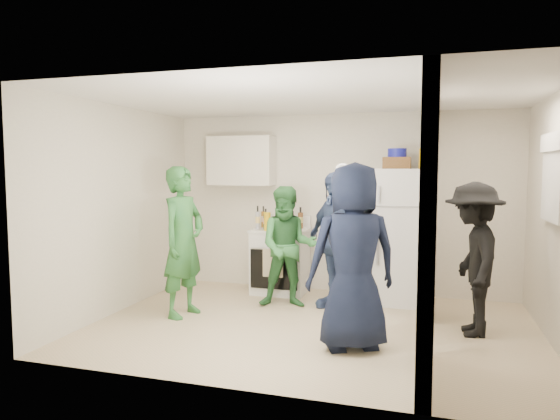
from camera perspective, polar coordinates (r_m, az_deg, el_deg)
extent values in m
plane|color=#CFB492|center=(5.66, 3.64, -13.17)|extent=(4.80, 4.80, 0.00)
plane|color=silver|center=(7.07, 6.79, 0.76)|extent=(4.80, 0.00, 4.80)
plane|color=silver|center=(3.78, -2.08, -2.75)|extent=(4.80, 0.00, 4.80)
plane|color=silver|center=(6.38, -17.79, 0.12)|extent=(0.00, 3.40, 3.40)
plane|color=silver|center=(5.40, 29.36, -1.08)|extent=(0.00, 3.40, 3.40)
plane|color=white|center=(5.43, 3.78, 12.78)|extent=(4.80, 4.80, 0.00)
cube|color=silver|center=(6.36, 16.56, 0.14)|extent=(0.12, 1.20, 2.50)
cube|color=silver|center=(4.18, 16.49, -2.22)|extent=(0.12, 1.20, 2.50)
cube|color=silver|center=(5.27, 16.81, 10.64)|extent=(0.12, 1.00, 0.40)
cube|color=white|center=(7.02, 0.04, -5.83)|extent=(0.75, 0.63, 0.90)
cube|color=silver|center=(7.25, -4.43, 5.62)|extent=(0.95, 0.34, 0.70)
cube|color=white|center=(6.65, 13.90, -2.91)|extent=(0.72, 0.69, 1.74)
cube|color=brown|center=(6.65, 13.22, 5.26)|extent=(0.35, 0.25, 0.15)
cylinder|color=#151894|center=(6.65, 13.24, 6.38)|extent=(0.24, 0.24, 0.11)
cylinder|color=gold|center=(6.49, 15.98, 5.66)|extent=(0.09, 0.09, 0.25)
cylinder|color=white|center=(7.02, 7.21, 4.40)|extent=(0.22, 0.02, 0.22)
cube|color=olive|center=(7.01, 6.73, 1.54)|extent=(0.35, 0.08, 0.03)
cube|color=black|center=(5.57, 28.88, 3.22)|extent=(0.03, 0.70, 0.80)
cube|color=white|center=(5.57, 28.73, 3.23)|extent=(0.04, 0.76, 0.86)
cube|color=white|center=(5.57, 28.62, 6.84)|extent=(0.04, 0.82, 0.18)
cylinder|color=yellow|center=(6.77, -1.46, -1.32)|extent=(0.09, 0.09, 0.25)
cylinder|color=#BA340C|center=(6.70, 1.36, -1.94)|extent=(0.09, 0.09, 0.12)
imported|color=#306B2A|center=(5.99, -10.98, -3.56)|extent=(0.54, 0.71, 1.77)
imported|color=#367C41|center=(6.27, 0.93, -4.24)|extent=(0.86, 0.74, 1.52)
imported|color=navy|center=(6.20, 6.31, -3.50)|extent=(1.02, 0.98, 1.71)
imported|color=black|center=(4.84, 8.35, -5.29)|extent=(1.04, 0.91, 1.80)
imported|color=black|center=(5.60, 21.24, -5.21)|extent=(0.67, 1.08, 1.61)
cylinder|color=brown|center=(7.14, -1.91, -0.77)|extent=(0.06, 0.06, 0.30)
cylinder|color=#22531B|center=(6.92, -1.64, -1.03)|extent=(0.07, 0.07, 0.28)
cylinder|color=#B6BCC6|center=(7.11, -0.29, -0.87)|extent=(0.07, 0.07, 0.29)
cylinder|color=maroon|center=(6.89, -0.05, -1.13)|extent=(0.07, 0.07, 0.27)
cylinder|color=silver|center=(7.08, 1.16, -0.89)|extent=(0.08, 0.08, 0.29)
cylinder|color=#133625|center=(6.92, 1.48, -1.15)|extent=(0.06, 0.06, 0.26)
cylinder|color=brown|center=(7.02, 2.35, -0.89)|extent=(0.07, 0.07, 0.30)
cylinder|color=#A9AAB5|center=(6.93, -2.57, -0.86)|extent=(0.06, 0.06, 0.33)
cylinder|color=#543D0E|center=(7.03, 0.70, -0.91)|extent=(0.07, 0.07, 0.29)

